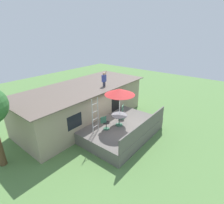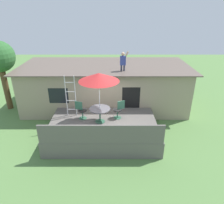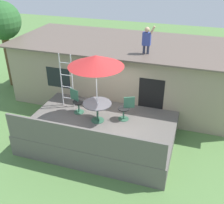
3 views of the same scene
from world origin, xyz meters
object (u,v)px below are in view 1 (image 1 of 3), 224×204
object	(u,v)px
patio_table	(119,117)
patio_chair_right	(122,112)
person_figure	(104,78)
patio_chair_left	(105,123)
step_ladder	(95,115)
patio_umbrella	(120,92)

from	to	relation	value
patio_table	patio_chair_right	bearing A→B (deg)	24.57
person_figure	patio_chair_left	size ratio (longest dim) A/B	1.21
step_ladder	patio_chair_right	size ratio (longest dim) A/B	2.39
patio_table	patio_chair_left	distance (m)	1.05
patio_table	step_ladder	bearing A→B (deg)	155.58
patio_table	step_ladder	xyz separation A→B (m)	(-1.52, 0.69, 0.51)
patio_umbrella	step_ladder	distance (m)	2.08
patio_table	person_figure	distance (m)	3.30
step_ladder	person_figure	distance (m)	3.51
patio_umbrella	patio_chair_right	world-z (taller)	patio_umbrella
patio_table	step_ladder	distance (m)	1.74
patio_table	person_figure	xyz separation A→B (m)	(1.22, 2.33, 1.99)
patio_table	patio_umbrella	world-z (taller)	patio_umbrella
patio_chair_left	step_ladder	bearing A→B (deg)	170.21
patio_table	patio_chair_right	distance (m)	1.05
patio_chair_left	patio_chair_right	xyz separation A→B (m)	(1.93, 0.06, 0.00)
patio_table	patio_chair_right	size ratio (longest dim) A/B	1.13
patio_chair_right	patio_chair_left	bearing A→B (deg)	-22.72
patio_chair_right	person_figure	bearing A→B (deg)	-122.67
patio_umbrella	person_figure	size ratio (longest dim) A/B	2.29
person_figure	patio_umbrella	bearing A→B (deg)	-117.56
step_ladder	patio_chair_left	size ratio (longest dim) A/B	2.39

